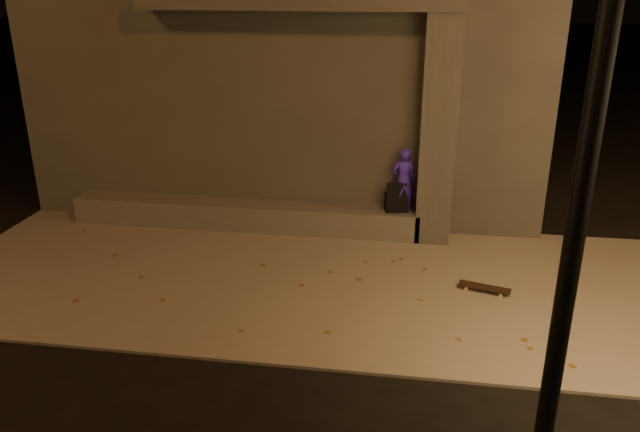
% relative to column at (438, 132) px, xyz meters
% --- Properties ---
extents(ground, '(120.00, 120.00, 0.00)m').
position_rel_column_xyz_m(ground, '(-1.70, -3.75, -1.84)').
color(ground, black).
rests_on(ground, ground).
extents(sidewalk, '(11.00, 4.40, 0.04)m').
position_rel_column_xyz_m(sidewalk, '(-1.70, -1.75, -1.82)').
color(sidewalk, slate).
rests_on(sidewalk, ground).
extents(building, '(9.00, 5.10, 5.22)m').
position_rel_column_xyz_m(building, '(-2.70, 2.74, 0.77)').
color(building, '#3B3836').
rests_on(building, ground).
extents(ledge, '(6.00, 0.55, 0.45)m').
position_rel_column_xyz_m(ledge, '(-3.20, 0.00, -1.58)').
color(ledge, '#514F49').
rests_on(ledge, sidewalk).
extents(column, '(0.55, 0.55, 3.60)m').
position_rel_column_xyz_m(column, '(0.00, 0.00, 0.00)').
color(column, '#3B3836').
rests_on(column, sidewalk).
extents(canopy, '(5.00, 0.70, 0.28)m').
position_rel_column_xyz_m(canopy, '(-2.20, 0.05, 1.94)').
color(canopy, '#3B3836').
rests_on(canopy, column).
extents(skateboarder, '(0.43, 0.32, 1.07)m').
position_rel_column_xyz_m(skateboarder, '(-0.50, 0.00, -0.81)').
color(skateboarder, '#341DBE').
rests_on(skateboarder, ledge).
extents(backpack, '(0.41, 0.31, 0.51)m').
position_rel_column_xyz_m(backpack, '(-0.60, -0.00, -1.17)').
color(backpack, black).
rests_on(backpack, ledge).
extents(skateboard, '(0.72, 0.36, 0.08)m').
position_rel_column_xyz_m(skateboard, '(0.71, -1.82, -1.74)').
color(skateboard, black).
rests_on(skateboard, sidewalk).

